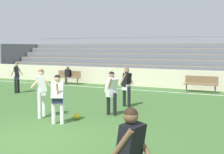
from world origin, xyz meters
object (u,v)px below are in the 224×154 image
bench_centre_sideline (201,83)px  player_dark_overlapping (17,75)px  soccer_ball (76,116)px  bench_near_bin (69,76)px  bleacher_stand (144,61)px  player_white_trailing_run (58,95)px  player_white_on_ball (112,89)px  spectator_seated (68,74)px  player_dark_deep_cover (127,84)px  player_white_pressing_high (41,89)px

bench_centre_sideline → player_dark_overlapping: 10.11m
player_dark_overlapping → soccer_ball: (6.54, -3.89, -0.89)m
bench_near_bin → soccer_ball: bearing=-53.1°
bench_near_bin → player_dark_overlapping: bearing=-88.9°
bleacher_stand → bench_near_bin: bearing=-130.3°
player_white_trailing_run → bleacher_stand: bearing=101.3°
bench_near_bin → player_dark_overlapping: (0.10, -4.94, 0.45)m
player_white_trailing_run → player_white_on_ball: bearing=66.2°
spectator_seated → player_dark_deep_cover: (7.16, -5.77, 0.27)m
spectator_seated → soccer_ball: bearing=-52.7°
bleacher_stand → bench_centre_sideline: 6.85m
bleacher_stand → player_white_pressing_high: (1.70, -13.50, -0.45)m
player_white_pressing_high → bench_near_bin: bearing=120.5°
player_white_trailing_run → bench_near_bin: bearing=123.8°
bench_centre_sideline → bench_near_bin: (-8.91, 0.00, 0.00)m
bench_centre_sideline → soccer_ball: 9.13m
player_white_pressing_high → bleacher_stand: bearing=97.2°
bench_centre_sideline → bench_near_bin: bearing=180.0°
spectator_seated → player_white_on_ball: size_ratio=0.75×
bench_near_bin → player_dark_overlapping: 4.96m
player_white_on_ball → player_dark_deep_cover: (-0.23, 1.78, 0.02)m
player_dark_deep_cover → spectator_seated: bearing=141.1°
bench_centre_sideline → player_white_on_ball: player_white_on_ball is taller
spectator_seated → player_white_on_ball: 10.57m
spectator_seated → soccer_ball: 10.97m
bleacher_stand → spectator_seated: bleacher_stand is taller
bench_near_bin → bleacher_stand: bearing=49.7°
bleacher_stand → player_white_pressing_high: bleacher_stand is taller
player_white_on_ball → spectator_seated: bearing=134.4°
player_dark_overlapping → bleacher_stand: bearing=68.8°
player_dark_overlapping → player_dark_deep_cover: bearing=-7.7°
player_dark_overlapping → player_dark_deep_cover: player_dark_overlapping is taller
player_white_on_ball → player_white_pressing_high: (-2.01, -1.50, 0.08)m
player_dark_overlapping → spectator_seated: bearing=91.2°
bench_centre_sideline → player_white_on_ball: bearing=-101.2°
player_dark_overlapping → player_white_trailing_run: 7.97m
player_white_on_ball → soccer_ball: 1.63m
bench_centre_sideline → player_dark_overlapping: size_ratio=1.08×
player_white_pressing_high → soccer_ball: player_white_pressing_high is taller
bench_centre_sideline → player_dark_overlapping: player_dark_overlapping is taller
player_white_pressing_high → player_dark_deep_cover: bearing=61.5°
bench_near_bin → player_dark_deep_cover: size_ratio=1.10×
bleacher_stand → soccer_ball: bleacher_stand is taller
bench_centre_sideline → bench_near_bin: same height
bench_near_bin → player_dark_deep_cover: (7.16, -5.89, 0.43)m
bench_centre_sideline → bench_near_bin: size_ratio=1.00×
bench_centre_sideline → player_white_pressing_high: bearing=-111.0°
player_white_on_ball → bleacher_stand: bearing=107.2°
player_white_on_ball → player_white_trailing_run: (-0.90, -2.03, -0.00)m
bleacher_stand → soccer_ball: (2.95, -13.17, -1.37)m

